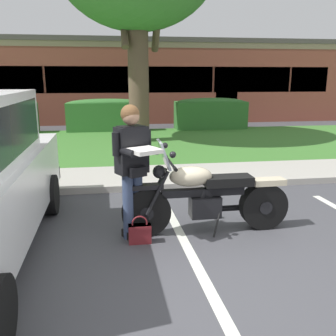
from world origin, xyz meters
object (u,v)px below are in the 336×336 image
(hedge_center_right, at_px, (210,113))
(brick_building, at_px, (128,80))
(motorcycle, at_px, (212,197))
(handbag, at_px, (140,232))
(rider_person, at_px, (133,162))
(hedge_center_left, at_px, (106,115))

(hedge_center_right, distance_m, brick_building, 7.29)
(hedge_center_right, bearing_deg, motorcycle, -104.49)
(handbag, distance_m, brick_building, 16.39)
(motorcycle, xyz_separation_m, handbag, (-0.98, -0.23, -0.34))
(motorcycle, distance_m, brick_building, 16.13)
(rider_person, distance_m, handbag, 0.88)
(rider_person, height_order, hedge_center_left, rider_person)
(rider_person, xyz_separation_m, hedge_center_right, (3.50, 9.55, -0.36))
(motorcycle, relative_size, brick_building, 0.11)
(hedge_center_left, bearing_deg, rider_person, -86.96)
(brick_building, bearing_deg, hedge_center_right, -65.87)
(handbag, distance_m, hedge_center_right, 10.34)
(hedge_center_left, bearing_deg, hedge_center_right, 0.00)
(rider_person, bearing_deg, handbag, -71.94)
(hedge_center_left, distance_m, hedge_center_right, 4.01)
(handbag, bearing_deg, hedge_center_left, 93.33)
(rider_person, xyz_separation_m, handbag, (0.06, -0.18, -0.86))
(motorcycle, bearing_deg, rider_person, -177.63)
(rider_person, relative_size, hedge_center_left, 0.59)
(motorcycle, relative_size, hedge_center_right, 0.81)
(hedge_center_right, bearing_deg, brick_building, 114.13)
(handbag, xyz_separation_m, hedge_center_left, (-0.57, 9.74, 0.51))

